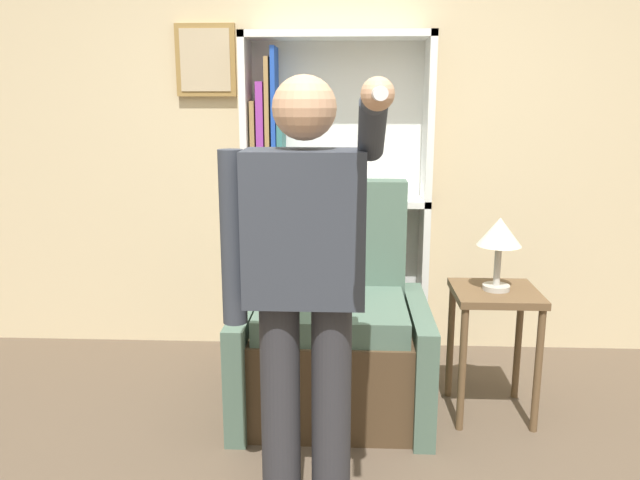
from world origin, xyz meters
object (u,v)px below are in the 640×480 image
object	(u,v)px
table_lamp	(499,236)
armchair	(332,337)
bookcase	(315,211)
side_table	(494,315)
person_standing	(303,277)

from	to	relation	value
table_lamp	armchair	bearing A→B (deg)	175.65
armchair	bookcase	bearing A→B (deg)	100.10
bookcase	side_table	world-z (taller)	bookcase
armchair	side_table	size ratio (longest dim) A/B	1.75
side_table	table_lamp	bearing A→B (deg)	180.00
armchair	side_table	world-z (taller)	armchair
bookcase	person_standing	bearing A→B (deg)	-88.34
bookcase	side_table	size ratio (longest dim) A/B	2.96
bookcase	armchair	size ratio (longest dim) A/B	1.69
armchair	person_standing	distance (m)	1.06
person_standing	table_lamp	world-z (taller)	person_standing
person_standing	side_table	world-z (taller)	person_standing
armchair	table_lamp	bearing A→B (deg)	-4.35
bookcase	side_table	bearing A→B (deg)	-39.16
armchair	person_standing	world-z (taller)	person_standing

